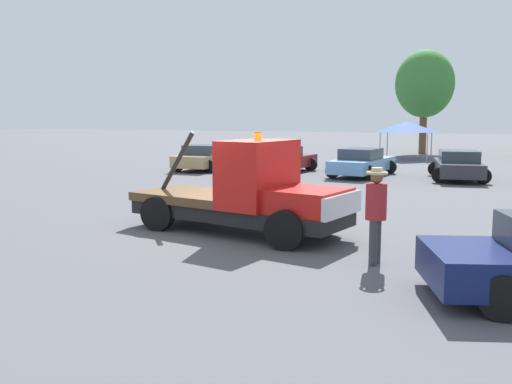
% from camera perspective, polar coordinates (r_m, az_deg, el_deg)
% --- Properties ---
extents(ground_plane, '(160.00, 160.00, 0.00)m').
position_cam_1_polar(ground_plane, '(14.34, -1.86, -4.06)').
color(ground_plane, '#545459').
extents(tow_truck, '(6.00, 3.04, 2.53)m').
position_cam_1_polar(tow_truck, '(13.97, -0.68, -0.32)').
color(tow_truck, black).
rests_on(tow_truck, ground).
extents(person_near_truck, '(0.43, 0.43, 1.92)m').
position_cam_1_polar(person_near_truck, '(11.38, 11.91, -1.55)').
color(person_near_truck, '#38383D').
rests_on(person_near_truck, ground).
extents(parked_car_tan, '(2.56, 4.48, 1.34)m').
position_cam_1_polar(parked_car_tan, '(30.51, -5.10, 3.44)').
color(parked_car_tan, tan).
rests_on(parked_car_tan, ground).
extents(parked_car_maroon, '(2.75, 5.07, 1.34)m').
position_cam_1_polar(parked_car_maroon, '(28.73, 2.60, 3.19)').
color(parked_car_maroon, maroon).
rests_on(parked_car_maroon, ground).
extents(parked_car_skyblue, '(2.82, 4.94, 1.34)m').
position_cam_1_polar(parked_car_skyblue, '(27.72, 10.55, 2.90)').
color(parked_car_skyblue, '#669ED1').
rests_on(parked_car_skyblue, ground).
extents(parked_car_charcoal, '(2.86, 4.70, 1.34)m').
position_cam_1_polar(parked_car_charcoal, '(27.29, 19.55, 2.51)').
color(parked_car_charcoal, '#2D2D33').
rests_on(parked_car_charcoal, ground).
extents(canopy_tent_blue, '(2.99, 2.99, 2.48)m').
position_cam_1_polar(canopy_tent_blue, '(38.69, 14.85, 6.31)').
color(canopy_tent_blue, '#9E9EA3').
rests_on(canopy_tent_blue, ground).
extents(tree_center, '(4.32, 4.32, 7.71)m').
position_cam_1_polar(tree_center, '(45.03, 16.52, 10.30)').
color(tree_center, brown).
rests_on(tree_center, ground).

